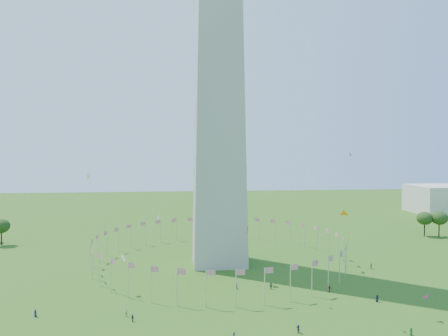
{
  "coord_description": "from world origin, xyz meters",
  "views": [
    {
      "loc": [
        -13.85,
        -89.65,
        36.81
      ],
      "look_at": [
        -0.03,
        35.0,
        31.64
      ],
      "focal_mm": 35.0,
      "sensor_mm": 36.0,
      "label": 1
    }
  ],
  "objects": [
    {
      "name": "kites_aloft",
      "position": [
        9.51,
        24.21,
        18.98
      ],
      "size": [
        96.88,
        64.34,
        34.97
      ],
      "color": "orange",
      "rests_on": "ground"
    },
    {
      "name": "crowd",
      "position": [
        10.41,
        1.5,
        0.83
      ],
      "size": [
        101.34,
        74.63,
        1.8
      ],
      "color": "#1B4427",
      "rests_on": "ground"
    },
    {
      "name": "ground",
      "position": [
        0.0,
        0.0,
        0.0
      ],
      "size": [
        600.0,
        600.0,
        0.0
      ],
      "primitive_type": "plane",
      "color": "#275012",
      "rests_on": "ground"
    },
    {
      "name": "washington_monument",
      "position": [
        0.0,
        50.0,
        84.5
      ],
      "size": [
        16.8,
        16.8,
        169.0
      ],
      "primitive_type": null,
      "color": "#B2AE9E",
      "rests_on": "ground"
    },
    {
      "name": "flag_ring",
      "position": [
        -0.0,
        50.0,
        4.5
      ],
      "size": [
        80.24,
        80.24,
        9.0
      ],
      "color": "silver",
      "rests_on": "ground"
    }
  ]
}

